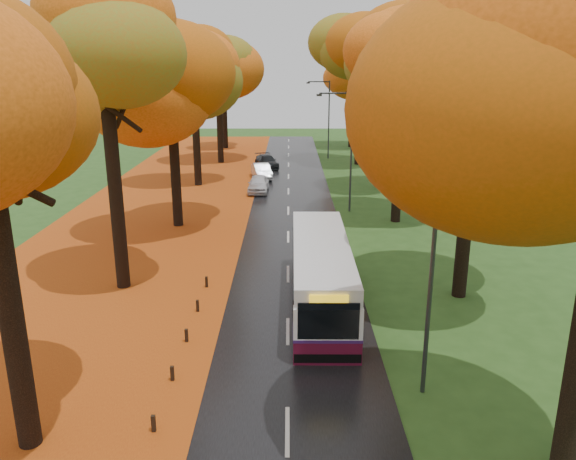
{
  "coord_description": "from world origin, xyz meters",
  "views": [
    {
      "loc": [
        0.04,
        -7.28,
        9.84
      ],
      "look_at": [
        0.0,
        16.84,
        2.6
      ],
      "focal_mm": 35.0,
      "sensor_mm": 36.0,
      "label": 1
    }
  ],
  "objects_px": {
    "streetlamp_mid": "(348,143)",
    "car_silver": "(262,171)",
    "car_white": "(258,184)",
    "streetlamp_near": "(425,248)",
    "bus": "(321,272)",
    "car_dark": "(267,162)",
    "streetlamp_far": "(327,113)"
  },
  "relations": [
    {
      "from": "streetlamp_mid",
      "to": "bus",
      "type": "bearing_deg",
      "value": -99.47
    },
    {
      "from": "streetlamp_mid",
      "to": "car_white",
      "type": "bearing_deg",
      "value": 137.46
    },
    {
      "from": "streetlamp_mid",
      "to": "streetlamp_far",
      "type": "distance_m",
      "value": 22.0
    },
    {
      "from": "car_white",
      "to": "car_dark",
      "type": "height_order",
      "value": "car_white"
    },
    {
      "from": "streetlamp_near",
      "to": "streetlamp_mid",
      "type": "xyz_separation_m",
      "value": [
        0.0,
        22.0,
        0.0
      ]
    },
    {
      "from": "streetlamp_mid",
      "to": "car_dark",
      "type": "xyz_separation_m",
      "value": [
        -6.05,
        16.28,
        -4.07
      ]
    },
    {
      "from": "streetlamp_mid",
      "to": "bus",
      "type": "xyz_separation_m",
      "value": [
        -2.58,
        -15.44,
        -3.27
      ]
    },
    {
      "from": "streetlamp_near",
      "to": "bus",
      "type": "relative_size",
      "value": 0.78
    },
    {
      "from": "bus",
      "to": "car_dark",
      "type": "distance_m",
      "value": 31.92
    },
    {
      "from": "streetlamp_mid",
      "to": "bus",
      "type": "distance_m",
      "value": 15.99
    },
    {
      "from": "streetlamp_near",
      "to": "car_silver",
      "type": "relative_size",
      "value": 2.05
    },
    {
      "from": "bus",
      "to": "car_white",
      "type": "xyz_separation_m",
      "value": [
        -3.72,
        21.22,
        -0.75
      ]
    },
    {
      "from": "streetlamp_far",
      "to": "car_dark",
      "type": "distance_m",
      "value": 9.27
    },
    {
      "from": "streetlamp_near",
      "to": "streetlamp_far",
      "type": "height_order",
      "value": "same"
    },
    {
      "from": "car_white",
      "to": "car_silver",
      "type": "xyz_separation_m",
      "value": [
        0.0,
        5.39,
        -0.01
      ]
    },
    {
      "from": "streetlamp_mid",
      "to": "bus",
      "type": "height_order",
      "value": "streetlamp_mid"
    },
    {
      "from": "car_dark",
      "to": "car_silver",
      "type": "bearing_deg",
      "value": -107.91
    },
    {
      "from": "streetlamp_far",
      "to": "car_dark",
      "type": "relative_size",
      "value": 1.91
    },
    {
      "from": "streetlamp_mid",
      "to": "car_white",
      "type": "xyz_separation_m",
      "value": [
        -6.3,
        5.78,
        -4.02
      ]
    },
    {
      "from": "streetlamp_far",
      "to": "car_silver",
      "type": "bearing_deg",
      "value": -120.16
    },
    {
      "from": "car_white",
      "to": "streetlamp_near",
      "type": "bearing_deg",
      "value": -76.33
    },
    {
      "from": "streetlamp_far",
      "to": "bus",
      "type": "height_order",
      "value": "streetlamp_far"
    },
    {
      "from": "streetlamp_mid",
      "to": "car_silver",
      "type": "relative_size",
      "value": 2.05
    },
    {
      "from": "streetlamp_far",
      "to": "bus",
      "type": "xyz_separation_m",
      "value": [
        -2.58,
        -37.44,
        -3.27
      ]
    },
    {
      "from": "bus",
      "to": "car_white",
      "type": "distance_m",
      "value": 21.55
    },
    {
      "from": "streetlamp_near",
      "to": "bus",
      "type": "distance_m",
      "value": 7.77
    },
    {
      "from": "streetlamp_far",
      "to": "car_silver",
      "type": "relative_size",
      "value": 2.05
    },
    {
      "from": "car_silver",
      "to": "bus",
      "type": "bearing_deg",
      "value": -94.22
    },
    {
      "from": "streetlamp_mid",
      "to": "car_white",
      "type": "relative_size",
      "value": 2.08
    },
    {
      "from": "bus",
      "to": "car_white",
      "type": "relative_size",
      "value": 2.66
    },
    {
      "from": "streetlamp_near",
      "to": "car_white",
      "type": "height_order",
      "value": "streetlamp_near"
    },
    {
      "from": "streetlamp_far",
      "to": "car_white",
      "type": "relative_size",
      "value": 2.08
    }
  ]
}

